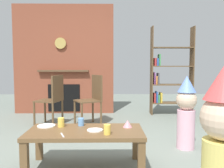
{
  "coord_description": "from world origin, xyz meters",
  "views": [
    {
      "loc": [
        0.1,
        -2.85,
        1.09
      ],
      "look_at": [
        0.15,
        0.4,
        0.83
      ],
      "focal_mm": 38.83,
      "sensor_mm": 36.0,
      "label": 1
    }
  ],
  "objects": [
    {
      "name": "brick_fireplace_feature",
      "position": [
        -0.89,
        2.6,
        1.19
      ],
      "size": [
        2.2,
        0.28,
        2.4
      ],
      "color": "brown",
      "rests_on": "ground_plane"
    },
    {
      "name": "paper_plate_rear",
      "position": [
        -0.59,
        -0.21,
        0.41
      ],
      "size": [
        0.2,
        0.2,
        0.01
      ],
      "primitive_type": "cylinder",
      "color": "white",
      "rests_on": "coffee_table"
    },
    {
      "name": "dining_chair_left",
      "position": [
        -0.89,
        1.45,
        0.51
      ],
      "size": [
        0.49,
        0.49,
        0.9
      ],
      "rotation": [
        0.0,
        0.0,
        2.87
      ],
      "color": "brown",
      "rests_on": "ground_plane"
    },
    {
      "name": "bookshelf",
      "position": [
        1.4,
        2.4,
        0.86
      ],
      "size": [
        0.9,
        0.28,
        1.9
      ],
      "color": "brown",
      "rests_on": "ground_plane"
    },
    {
      "name": "paper_cup_center",
      "position": [
        -0.21,
        -0.19,
        0.45
      ],
      "size": [
        0.07,
        0.07,
        0.09
      ],
      "primitive_type": "cylinder",
      "color": "#669EE0",
      "rests_on": "coffee_table"
    },
    {
      "name": "dining_chair_middle",
      "position": [
        -0.19,
        1.49,
        0.51
      ],
      "size": [
        0.54,
        0.54,
        0.9
      ],
      "rotation": [
        0.0,
        0.0,
        3.62
      ],
      "color": "brown",
      "rests_on": "ground_plane"
    },
    {
      "name": "child_in_pink",
      "position": [
        1.1,
        0.21,
        0.5
      ],
      "size": [
        0.26,
        0.26,
        0.94
      ],
      "rotation": [
        0.0,
        0.0,
        -2.71
      ],
      "color": "#EAB2C6",
      "rests_on": "ground_plane"
    },
    {
      "name": "ground_plane",
      "position": [
        0.0,
        0.0,
        0.0
      ],
      "size": [
        12.0,
        12.0,
        0.0
      ],
      "primitive_type": "plane",
      "color": "gray"
    },
    {
      "name": "birthday_cake_slice",
      "position": [
        0.31,
        -0.26,
        0.44
      ],
      "size": [
        0.1,
        0.1,
        0.08
      ],
      "primitive_type": "cone",
      "color": "pink",
      "rests_on": "coffee_table"
    },
    {
      "name": "paper_plate_front",
      "position": [
        -0.04,
        -0.39,
        0.41
      ],
      "size": [
        0.16,
        0.16,
        0.01
      ],
      "primitive_type": "cylinder",
      "color": "white",
      "rests_on": "coffee_table"
    },
    {
      "name": "coffee_table",
      "position": [
        -0.14,
        -0.37,
        0.34
      ],
      "size": [
        1.2,
        0.58,
        0.41
      ],
      "color": "brown",
      "rests_on": "ground_plane"
    },
    {
      "name": "child_with_cone_hat",
      "position": [
        0.86,
        -1.3,
        0.58
      ],
      "size": [
        0.3,
        0.3,
        1.1
      ],
      "rotation": [
        0.0,
        0.0,
        2.39
      ],
      "color": "#E0CC66",
      "rests_on": "ground_plane"
    },
    {
      "name": "paper_cup_near_left",
      "position": [
        0.09,
        -0.53,
        0.45
      ],
      "size": [
        0.07,
        0.07,
        0.1
      ],
      "primitive_type": "cylinder",
      "color": "#F2CC4C",
      "rests_on": "coffee_table"
    },
    {
      "name": "potted_plant_tall",
      "position": [
        2.24,
        1.65,
        0.42
      ],
      "size": [
        0.51,
        0.51,
        0.71
      ],
      "color": "#9E5B42",
      "rests_on": "ground_plane"
    },
    {
      "name": "table_fork",
      "position": [
        -0.34,
        -0.56,
        0.41
      ],
      "size": [
        0.07,
        0.15,
        0.01
      ],
      "primitive_type": "cube",
      "rotation": [
        0.0,
        0.0,
        1.93
      ],
      "color": "silver",
      "rests_on": "coffee_table"
    },
    {
      "name": "paper_cup_near_right",
      "position": [
        -0.42,
        -0.23,
        0.45
      ],
      "size": [
        0.07,
        0.07,
        0.1
      ],
      "primitive_type": "cylinder",
      "color": "#F2CC4C",
      "rests_on": "coffee_table"
    }
  ]
}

